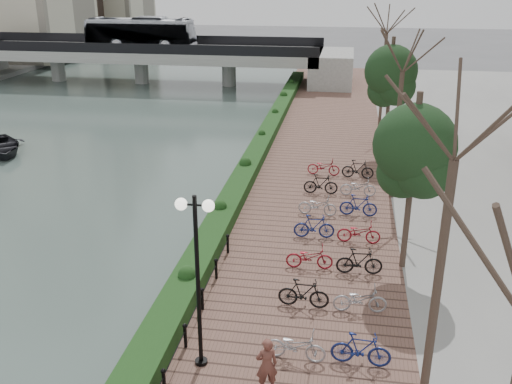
# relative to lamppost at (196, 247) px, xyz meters

# --- Properties ---
(river_water) EXTENTS (30.00, 130.00, 0.02)m
(river_water) POSITION_rel_lamppost_xyz_m (-17.03, 22.64, -4.11)
(river_water) COLOR #485B54
(river_water) RESTS_ON ground
(promenade) EXTENTS (8.00, 75.00, 0.50)m
(promenade) POSITION_rel_lamppost_xyz_m (1.97, 15.14, -3.87)
(promenade) COLOR brown
(promenade) RESTS_ON ground
(hedge) EXTENTS (1.10, 56.00, 0.60)m
(hedge) POSITION_rel_lamppost_xyz_m (-1.43, 17.64, -3.32)
(hedge) COLOR #1B3E16
(hedge) RESTS_ON promenade
(chain_fence) EXTENTS (0.10, 14.10, 0.70)m
(chain_fence) POSITION_rel_lamppost_xyz_m (-0.63, -0.36, -3.27)
(chain_fence) COLOR black
(chain_fence) RESTS_ON promenade
(lamppost) EXTENTS (1.02, 0.32, 5.03)m
(lamppost) POSITION_rel_lamppost_xyz_m (0.00, 0.00, 0.00)
(lamppost) COLOR black
(lamppost) RESTS_ON promenade
(pedestrian) EXTENTS (0.67, 0.56, 1.58)m
(pedestrian) POSITION_rel_lamppost_xyz_m (1.95, -0.80, -2.82)
(pedestrian) COLOR brown
(pedestrian) RESTS_ON promenade
(bicycle_parking) EXTENTS (2.40, 17.32, 1.00)m
(bicycle_parking) POSITION_rel_lamppost_xyz_m (3.46, 8.38, -3.14)
(bicycle_parking) COLOR #9E9EA3
(bicycle_parking) RESTS_ON promenade
(street_trees) EXTENTS (3.20, 37.12, 6.80)m
(street_trees) POSITION_rel_lamppost_xyz_m (5.97, 10.32, -0.43)
(street_trees) COLOR #372920
(street_trees) RESTS_ON promenade
(bridge) EXTENTS (36.00, 10.77, 6.50)m
(bridge) POSITION_rel_lamppost_xyz_m (-16.99, 42.64, -0.74)
(bridge) COLOR gray
(bridge) RESTS_ON ground
(boat) EXTENTS (5.69, 5.86, 0.99)m
(boat) POSITION_rel_lamppost_xyz_m (-17.59, 18.39, -3.60)
(boat) COLOR black
(boat) RESTS_ON river_water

